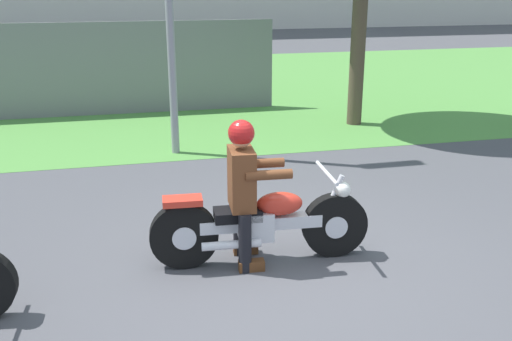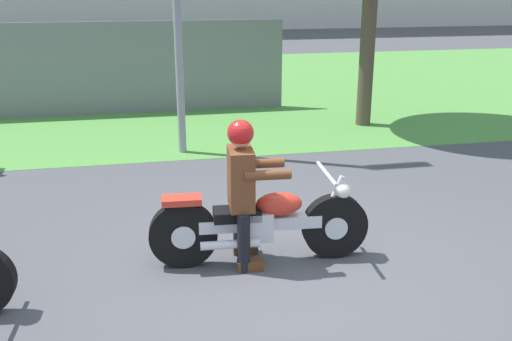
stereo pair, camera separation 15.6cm
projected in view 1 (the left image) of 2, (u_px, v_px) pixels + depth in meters
name	position (u px, v px, depth m)	size (l,w,h in m)	color
ground	(286.00, 272.00, 5.34)	(120.00, 120.00, 0.00)	#4C4C51
grass_verge	(178.00, 88.00, 14.25)	(60.00, 12.00, 0.01)	#549342
motorcycle_lead	(262.00, 223.00, 5.44)	(2.09, 0.66, 0.88)	black
rider_lead	(244.00, 182.00, 5.28)	(0.56, 0.48, 1.40)	black
fence_segment	(98.00, 69.00, 11.21)	(7.00, 0.06, 1.80)	slate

